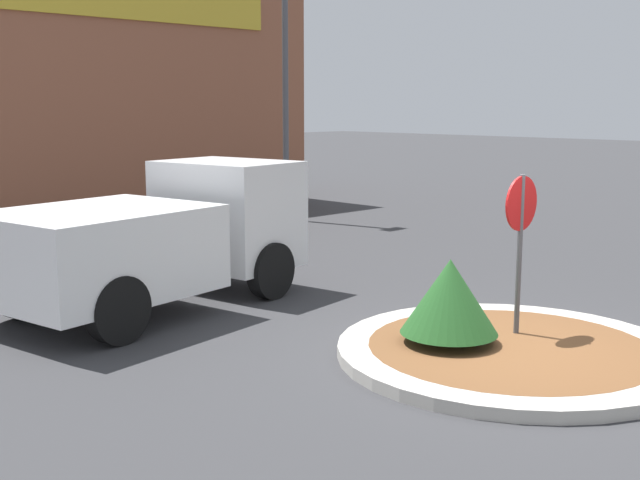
% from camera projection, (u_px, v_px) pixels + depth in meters
% --- Properties ---
extents(ground_plane, '(120.00, 120.00, 0.00)m').
position_uv_depth(ground_plane, '(510.00, 358.00, 10.02)').
color(ground_plane, '#38383A').
extents(traffic_island, '(4.33, 4.33, 0.15)m').
position_uv_depth(traffic_island, '(510.00, 352.00, 10.01)').
color(traffic_island, '#BCB7AD').
rests_on(traffic_island, ground_plane).
extents(stop_sign, '(0.71, 0.07, 2.24)m').
position_uv_depth(stop_sign, '(520.00, 228.00, 10.33)').
color(stop_sign, '#4C4C51').
rests_on(stop_sign, ground_plane).
extents(island_shrub, '(1.23, 1.23, 1.08)m').
position_uv_depth(island_shrub, '(450.00, 296.00, 10.03)').
color(island_shrub, brown).
rests_on(island_shrub, traffic_island).
extents(utility_truck, '(5.33, 3.04, 2.18)m').
position_uv_depth(utility_truck, '(158.00, 236.00, 12.38)').
color(utility_truck, white).
rests_on(utility_truck, ground_plane).
extents(storefront_building, '(12.20, 6.07, 6.55)m').
position_uv_depth(storefront_building, '(82.00, 99.00, 23.37)').
color(storefront_building, '#93563D').
rests_on(storefront_building, ground_plane).
extents(light_pole, '(0.70, 0.30, 7.43)m').
position_uv_depth(light_pole, '(285.00, 60.00, 21.25)').
color(light_pole, '#4C4C51').
rests_on(light_pole, ground_plane).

